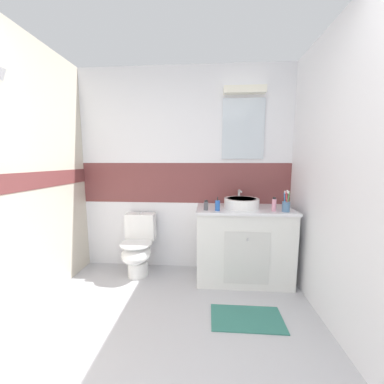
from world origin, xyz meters
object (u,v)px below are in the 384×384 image
at_px(toothbrush_cup, 286,206).
at_px(perfume_flask_small, 206,205).
at_px(sink_basin, 241,203).
at_px(soap_dispenser, 218,205).
at_px(deodorant_spray_can, 274,205).
at_px(toilet, 138,247).

relative_size(toothbrush_cup, perfume_flask_small, 2.07).
relative_size(sink_basin, soap_dispenser, 2.87).
bearing_deg(sink_basin, deodorant_spray_can, -26.37).
distance_m(soap_dispenser, perfume_flask_small, 0.12).
xyz_separation_m(sink_basin, soap_dispenser, (-0.28, -0.18, -0.00)).
distance_m(toothbrush_cup, deodorant_spray_can, 0.12).
xyz_separation_m(sink_basin, deodorant_spray_can, (0.32, -0.16, 0.01)).
distance_m(toilet, toothbrush_cup, 1.75).
bearing_deg(toothbrush_cup, perfume_flask_small, 179.03).
relative_size(toilet, deodorant_spray_can, 4.99).
relative_size(toothbrush_cup, deodorant_spray_can, 1.54).
bearing_deg(perfume_flask_small, soap_dispenser, -6.19).
relative_size(soap_dispenser, deodorant_spray_can, 1.01).
bearing_deg(deodorant_spray_can, toilet, 173.69).
xyz_separation_m(soap_dispenser, deodorant_spray_can, (0.59, 0.02, 0.01)).
relative_size(toilet, toothbrush_cup, 3.24).
relative_size(toilet, soap_dispenser, 4.92).
height_order(sink_basin, toothbrush_cup, toothbrush_cup).
height_order(deodorant_spray_can, perfume_flask_small, deodorant_spray_can).
distance_m(sink_basin, toilet, 1.34).
height_order(soap_dispenser, perfume_flask_small, soap_dispenser).
distance_m(soap_dispenser, deodorant_spray_can, 0.59).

